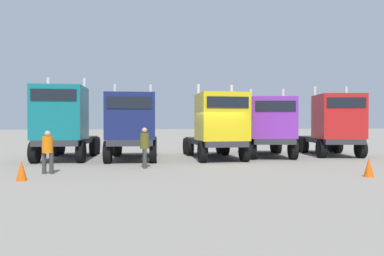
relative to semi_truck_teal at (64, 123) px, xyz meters
The scene contains 10 objects.
ground 8.28m from the semi_truck_teal, 15.80° to the right, with size 200.00×200.00×0.00m, color gray.
semi_truck_teal is the anchor object (origin of this frame).
semi_truck_navy 3.61m from the semi_truck_teal, 10.26° to the right, with size 2.98×6.25×4.06m.
semi_truck_yellow 8.16m from the semi_truck_teal, ahead, with size 2.59×6.09×4.11m.
semi_truck_purple 11.28m from the semi_truck_teal, ahead, with size 3.67×6.52×3.98m.
semi_truck_red 15.40m from the semi_truck_teal, ahead, with size 3.60×6.06×4.22m.
visitor_in_hivis 5.09m from the semi_truck_teal, 86.58° to the right, with size 0.46×0.46×1.67m.
visitor_with_camera 5.70m from the semi_truck_teal, 43.66° to the right, with size 0.42×0.45×1.77m.
traffic_cone_mid 14.45m from the semi_truck_teal, 32.99° to the right, with size 0.36×0.36×0.71m, color #F2590C.
traffic_cone_far 6.73m from the semi_truck_teal, 91.84° to the right, with size 0.36×0.36×0.70m, color #F2590C.
Camera 1 is at (-4.29, -17.11, 1.96)m, focal length 32.83 mm.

